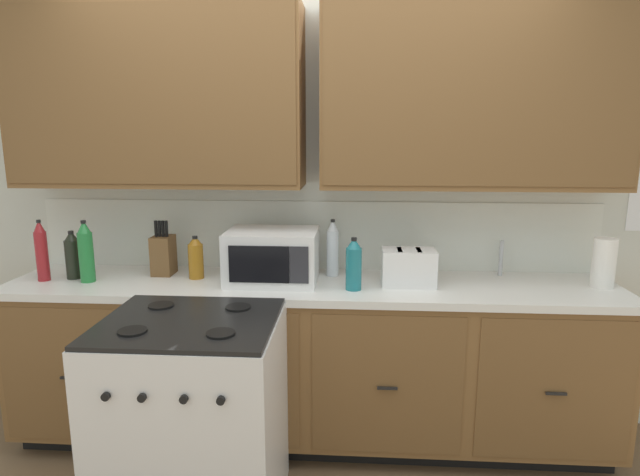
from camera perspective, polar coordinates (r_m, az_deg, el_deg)
name	(u,v)px	position (r m, az deg, el deg)	size (l,w,h in m)	color
ground_plane	(306,472)	(3.02, -1.47, -23.65)	(8.10, 8.10, 0.00)	brown
wall_unit	(314,143)	(2.97, -0.67, 10.13)	(4.44, 0.40, 2.45)	silver
counter_run	(311,361)	(3.04, -0.92, -12.99)	(3.27, 0.64, 0.93)	black
stove_range	(194,419)	(2.58, -13.32, -18.31)	(0.76, 0.68, 0.95)	white
microwave	(272,256)	(2.88, -5.11, -1.95)	(0.48, 0.37, 0.28)	white
toaster	(409,267)	(2.86, 9.43, -3.09)	(0.28, 0.18, 0.19)	white
knife_block	(163,254)	(3.14, -16.37, -1.69)	(0.11, 0.14, 0.31)	brown
sink_faucet	(501,258)	(3.16, 18.74, -2.05)	(0.02, 0.02, 0.20)	#B2B5BA
paper_towel_roll	(604,263)	(3.13, 28.02, -2.36)	(0.12, 0.12, 0.26)	white
bottle_amber	(196,258)	(3.01, -13.11, -2.06)	(0.08, 0.08, 0.24)	#9E6619
bottle_clear	(333,248)	(2.98, 1.36, -1.11)	(0.07, 0.07, 0.32)	silver
bottle_dark	(73,255)	(3.23, -24.87, -1.68)	(0.08, 0.08, 0.27)	black
bottle_green	(86,252)	(3.12, -23.70, -1.38)	(0.08, 0.08, 0.34)	#237A38
bottle_teal	(354,264)	(2.73, 3.62, -2.83)	(0.08, 0.08, 0.27)	#1E707A
bottle_red	(42,251)	(3.25, -27.57, -1.25)	(0.06, 0.06, 0.33)	maroon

